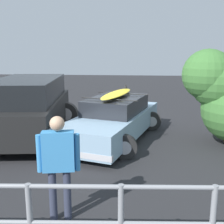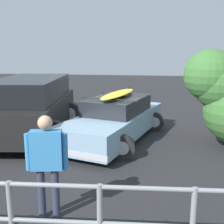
% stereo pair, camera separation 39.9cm
% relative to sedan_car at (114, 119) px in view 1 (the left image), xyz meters
% --- Properties ---
extents(ground_plane, '(44.00, 44.00, 0.02)m').
position_rel_sedan_car_xyz_m(ground_plane, '(0.54, -0.60, -0.60)').
color(ground_plane, '#28282B').
rests_on(ground_plane, ground).
extents(sedan_car, '(2.92, 4.70, 1.51)m').
position_rel_sedan_car_xyz_m(sedan_car, '(0.00, 0.00, 0.00)').
color(sedan_car, '#8CADC6').
rests_on(sedan_car, ground).
extents(suv_car, '(3.07, 4.81, 1.76)m').
position_rel_sedan_car_xyz_m(suv_car, '(2.61, -0.04, 0.33)').
color(suv_car, black).
rests_on(suv_car, ground).
extents(person_bystander, '(0.63, 0.27, 1.64)m').
position_rel_sedan_car_xyz_m(person_bystander, '(0.48, 4.16, 0.39)').
color(person_bystander, '#33384C').
rests_on(person_bystander, ground).
extents(railing_fence, '(7.46, 0.62, 1.08)m').
position_rel_sedan_car_xyz_m(railing_fence, '(-1.03, 5.05, 0.10)').
color(railing_fence, gray).
rests_on(railing_fence, ground).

